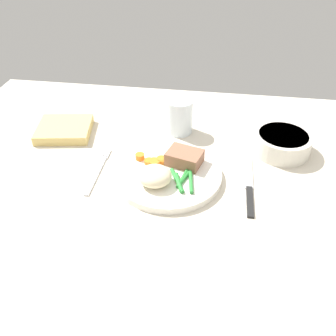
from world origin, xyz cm
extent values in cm
cube|color=beige|center=(0.00, 0.00, 1.00)|extent=(120.00, 90.00, 2.00)
cylinder|color=white|center=(-0.69, 1.43, 2.80)|extent=(23.19, 23.19, 1.60)
cube|color=#936047|center=(2.44, 5.08, 5.10)|extent=(8.69, 7.42, 2.99)
ellipsoid|color=beige|center=(-2.77, -2.74, 5.49)|extent=(6.94, 6.64, 3.77)
cylinder|color=orange|center=(-5.28, 3.83, 4.04)|extent=(2.17, 2.17, 0.87)
cylinder|color=orange|center=(-7.61, 5.12, 4.25)|extent=(2.02, 2.02, 1.30)
cylinder|color=orange|center=(-4.06, 3.67, 4.11)|extent=(2.56, 2.56, 1.02)
cylinder|color=orange|center=(-2.38, 4.57, 4.11)|extent=(2.33, 2.33, 1.03)
cylinder|color=orange|center=(-2.66, 4.69, 4.15)|extent=(2.15, 2.15, 1.10)
cylinder|color=#2D8C38|center=(4.51, -1.37, 4.00)|extent=(1.81, 7.63, 0.80)
cylinder|color=#2D8C38|center=(1.66, -1.73, 4.03)|extent=(3.90, 7.34, 0.86)
cylinder|color=#2D8C38|center=(2.92, -1.15, 3.97)|extent=(2.59, 5.53, 0.74)
cylinder|color=#2D8C38|center=(2.11, -2.33, 4.04)|extent=(2.55, 5.61, 0.88)
cylinder|color=#2D8C38|center=(3.17, 1.05, 4.00)|extent=(2.58, 8.22, 0.79)
cube|color=silver|center=(-16.36, -0.57, 2.20)|extent=(1.00, 13.00, 0.40)
cube|color=silver|center=(-16.96, 7.73, 2.20)|extent=(0.24, 3.60, 0.40)
cube|color=silver|center=(-16.56, 7.73, 2.20)|extent=(0.24, 3.60, 0.40)
cube|color=silver|center=(-16.16, 7.73, 2.20)|extent=(0.24, 3.60, 0.40)
cube|color=silver|center=(-15.76, 7.73, 2.20)|extent=(0.24, 3.60, 0.40)
cube|color=black|center=(16.69, -4.07, 2.20)|extent=(1.30, 9.00, 0.64)
cube|color=silver|center=(16.69, 5.93, 2.20)|extent=(1.70, 12.00, 0.40)
cylinder|color=silver|center=(-0.57, 20.75, 6.41)|extent=(6.60, 6.60, 8.83)
cylinder|color=silver|center=(-0.57, 20.75, 4.66)|extent=(6.07, 6.07, 5.32)
cylinder|color=silver|center=(24.47, 15.26, 4.37)|extent=(13.45, 13.45, 4.75)
cylinder|color=#B24C3F|center=(24.47, 15.26, 5.44)|extent=(11.43, 11.43, 2.61)
cube|color=#DBBC6B|center=(-29.59, 15.52, 3.16)|extent=(15.01, 14.06, 2.32)
camera|label=1|loc=(8.22, -58.98, 51.52)|focal=38.59mm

